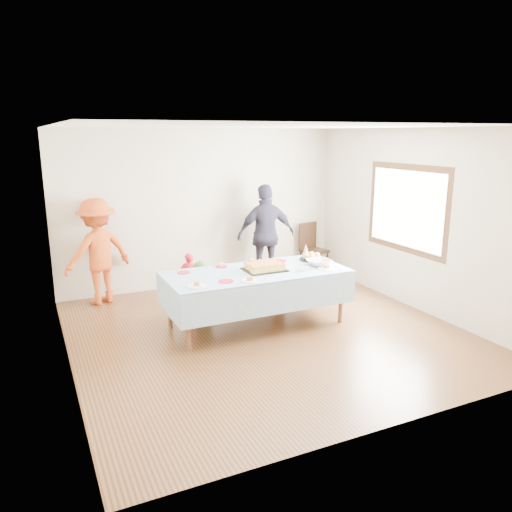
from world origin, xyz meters
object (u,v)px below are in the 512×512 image
(party_table, at_px, (256,275))
(dining_chair, at_px, (311,246))
(birthday_cake, at_px, (265,267))
(adult_left, at_px, (98,252))

(party_table, bearing_deg, dining_chair, 43.50)
(party_table, bearing_deg, birthday_cake, -0.22)
(party_table, xyz_separation_m, dining_chair, (2.09, 1.98, -0.19))
(party_table, distance_m, adult_left, 2.64)
(party_table, relative_size, dining_chair, 2.59)
(birthday_cake, xyz_separation_m, dining_chair, (1.96, 1.98, -0.29))
(party_table, height_order, adult_left, adult_left)
(party_table, relative_size, birthday_cake, 4.50)
(party_table, distance_m, birthday_cake, 0.16)
(party_table, height_order, dining_chair, dining_chair)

